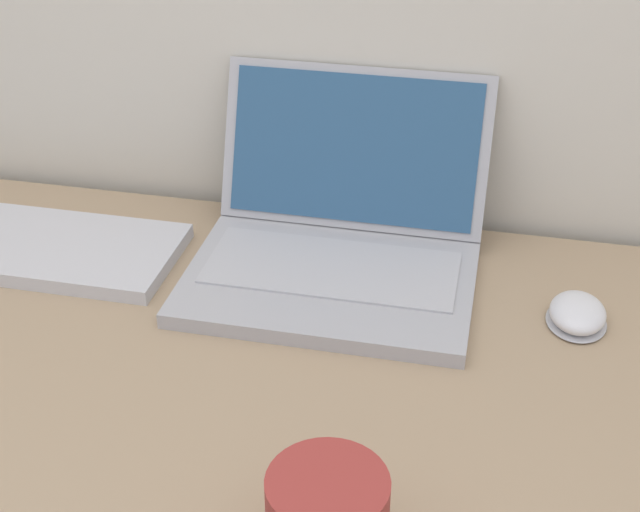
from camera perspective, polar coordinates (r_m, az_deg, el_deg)
laptop at (r=1.16m, az=1.15°, el=1.35°), size 0.36×0.34×0.23m
computer_mouse at (r=1.11m, az=16.15°, el=-3.59°), size 0.07×0.09×0.03m
external_keyboard at (r=1.28m, az=-19.01°, el=0.74°), size 0.45×0.18×0.02m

